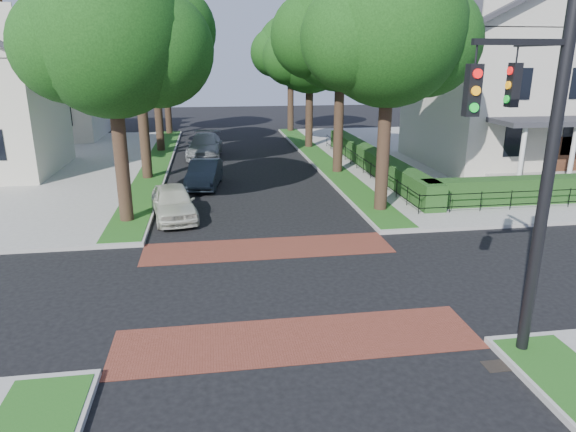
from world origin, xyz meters
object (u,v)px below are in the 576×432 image
object	(u,v)px
traffic_signal	(536,154)
parked_car_rear	(205,146)
parked_car_front	(173,202)
parked_car_middle	(204,174)

from	to	relation	value
traffic_signal	parked_car_rear	distance (m)	27.35
parked_car_front	parked_car_rear	distance (m)	14.28
traffic_signal	parked_car_middle	world-z (taller)	traffic_signal
parked_car_front	parked_car_middle	bearing A→B (deg)	66.87
parked_car_middle	traffic_signal	bearing A→B (deg)	-59.49
parked_car_front	parked_car_middle	distance (m)	5.64
parked_car_middle	parked_car_rear	xyz separation A→B (m)	(0.00, 8.73, 0.08)
traffic_signal	parked_car_rear	size ratio (longest dim) A/B	1.46
traffic_signal	parked_car_middle	xyz separation A→B (m)	(-7.19, 17.37, -4.00)
parked_car_front	traffic_signal	bearing A→B (deg)	-64.26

